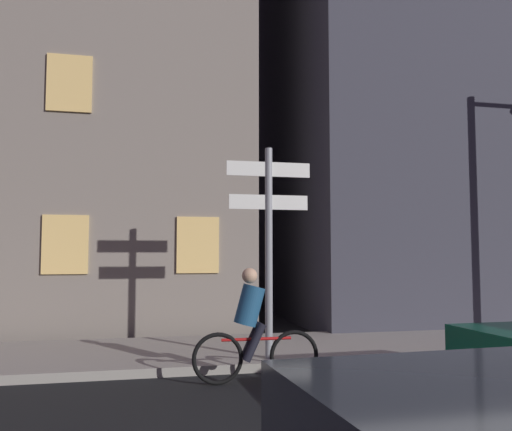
# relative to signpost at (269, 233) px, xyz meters

# --- Properties ---
(sidewalk_kerb) EXTENTS (40.00, 2.97, 0.14)m
(sidewalk_kerb) POSITION_rel_signpost_xyz_m (-0.29, 1.11, -2.09)
(sidewalk_kerb) COLOR gray
(sidewalk_kerb) RESTS_ON ground_plane
(signpost) EXTENTS (1.41, 0.12, 3.41)m
(signpost) POSITION_rel_signpost_xyz_m (0.00, 0.00, 0.00)
(signpost) COLOR gray
(signpost) RESTS_ON sidewalk_kerb
(cyclist) EXTENTS (1.82, 0.33, 1.61)m
(cyclist) POSITION_rel_signpost_xyz_m (-0.48, -0.99, -1.41)
(cyclist) COLOR black
(cyclist) RESTS_ON ground_plane
(building_left_block) EXTENTS (10.74, 9.84, 16.34)m
(building_left_block) POSITION_rel_signpost_xyz_m (-4.87, 7.84, 6.02)
(building_left_block) COLOR slate
(building_left_block) RESTS_ON ground_plane
(building_right_block) EXTENTS (10.17, 9.14, 18.93)m
(building_right_block) POSITION_rel_signpost_xyz_m (7.00, 6.79, 7.31)
(building_right_block) COLOR #383842
(building_right_block) RESTS_ON ground_plane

